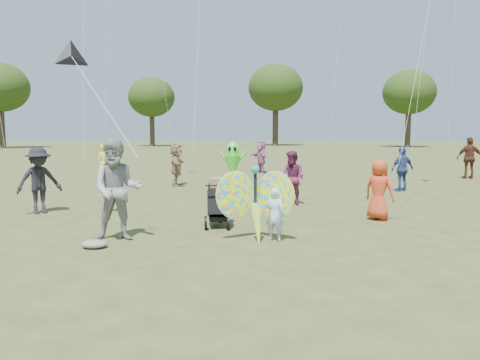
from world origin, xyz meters
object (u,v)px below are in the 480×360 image
(crowd_d, at_px, (176,165))
(butterfly_kite, at_px, (256,204))
(crowd_b, at_px, (39,180))
(crowd_c, at_px, (402,169))
(child_girl, at_px, (275,215))
(crowd_g, at_px, (104,158))
(alien_kite, at_px, (233,164))
(crowd_e, at_px, (293,178))
(adult_man, at_px, (117,190))
(crowd_h, at_px, (470,158))
(crowd_a, at_px, (379,190))
(jogging_stroller, at_px, (218,199))
(crowd_j, at_px, (261,157))

(crowd_d, height_order, butterfly_kite, crowd_d)
(crowd_b, relative_size, crowd_c, 1.10)
(child_girl, height_order, crowd_g, crowd_g)
(crowd_b, distance_m, alien_kite, 6.38)
(crowd_b, bearing_deg, crowd_g, 61.47)
(child_girl, xyz_separation_m, butterfly_kite, (-0.36, 0.00, 0.20))
(child_girl, distance_m, crowd_e, 4.48)
(crowd_g, bearing_deg, alien_kite, -92.64)
(crowd_e, bearing_deg, crowd_b, -127.47)
(adult_man, bearing_deg, crowd_c, 34.73)
(crowd_h, relative_size, alien_kite, 1.05)
(crowd_a, xyz_separation_m, crowd_h, (6.28, 9.67, 0.19))
(crowd_a, distance_m, crowd_b, 8.52)
(child_girl, bearing_deg, jogging_stroller, -29.08)
(crowd_b, height_order, crowd_h, crowd_h)
(jogging_stroller, distance_m, alien_kite, 5.70)
(child_girl, xyz_separation_m, adult_man, (-3.05, -0.06, 0.47))
(adult_man, distance_m, crowd_h, 16.90)
(adult_man, distance_m, crowd_j, 14.67)
(crowd_b, bearing_deg, crowd_a, -42.47)
(crowd_h, bearing_deg, alien_kite, 30.17)
(crowd_b, height_order, jogging_stroller, crowd_b)
(butterfly_kite, bearing_deg, alien_kite, 97.27)
(crowd_b, relative_size, jogging_stroller, 1.57)
(crowd_d, relative_size, crowd_e, 1.04)
(alien_kite, bearing_deg, jogging_stroller, -89.56)
(child_girl, height_order, crowd_c, crowd_c)
(child_girl, xyz_separation_m, crowd_e, (0.62, 4.43, 0.26))
(alien_kite, bearing_deg, adult_man, -104.11)
(crowd_c, bearing_deg, crowd_b, 0.31)
(child_girl, relative_size, adult_man, 0.52)
(crowd_j, bearing_deg, jogging_stroller, -28.32)
(crowd_b, height_order, crowd_d, crowd_b)
(alien_kite, bearing_deg, crowd_e, -54.25)
(adult_man, bearing_deg, crowd_d, 82.86)
(crowd_c, height_order, crowd_e, crowd_c)
(crowd_a, distance_m, crowd_e, 2.87)
(child_girl, xyz_separation_m, alien_kite, (-1.26, 7.05, 0.45))
(adult_man, relative_size, crowd_e, 1.28)
(adult_man, height_order, crowd_d, adult_man)
(child_girl, height_order, crowd_h, crowd_h)
(jogging_stroller, bearing_deg, crowd_j, 77.62)
(crowd_g, bearing_deg, crowd_h, -54.18)
(child_girl, relative_size, crowd_d, 0.64)
(crowd_b, xyz_separation_m, alien_kite, (4.70, 4.32, 0.12))
(crowd_j, xyz_separation_m, alien_kite, (-0.95, -7.30, 0.16))
(alien_kite, bearing_deg, crowd_a, -51.39)
(adult_man, bearing_deg, crowd_g, 99.57)
(crowd_c, distance_m, butterfly_kite, 9.12)
(child_girl, distance_m, butterfly_kite, 0.42)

